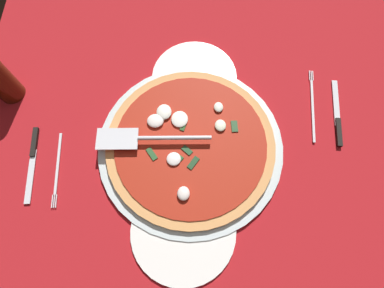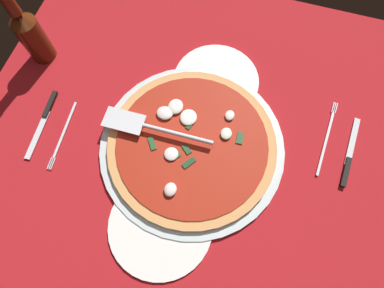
{
  "view_description": "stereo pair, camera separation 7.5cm",
  "coord_description": "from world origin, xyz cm",
  "px_view_note": "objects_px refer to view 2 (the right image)",
  "views": [
    {
      "loc": [
        24.11,
        -0.36,
        72.17
      ],
      "look_at": [
        -2.85,
        -0.72,
        2.41
      ],
      "focal_mm": 29.22,
      "sensor_mm": 36.0,
      "label": 1
    },
    {
      "loc": [
        22.97,
        7.03,
        72.17
      ],
      "look_at": [
        -2.85,
        -0.72,
        2.41
      ],
      "focal_mm": 29.22,
      "sensor_mm": 36.0,
      "label": 2
    }
  ],
  "objects_px": {
    "pizza": "(192,144)",
    "place_setting_near": "(54,127)",
    "dinner_plate_right": "(161,225)",
    "pizza_server": "(151,127)",
    "place_setting_far": "(338,148)",
    "beer_bottle": "(30,33)",
    "dinner_plate_left": "(217,81)"
  },
  "relations": [
    {
      "from": "pizza",
      "to": "place_setting_near",
      "type": "relative_size",
      "value": 2.02
    },
    {
      "from": "dinner_plate_right",
      "to": "pizza_server",
      "type": "bearing_deg",
      "value": -156.55
    },
    {
      "from": "place_setting_near",
      "to": "pizza",
      "type": "bearing_deg",
      "value": 93.72
    },
    {
      "from": "place_setting_far",
      "to": "dinner_plate_right",
      "type": "bearing_deg",
      "value": 134.97
    },
    {
      "from": "dinner_plate_right",
      "to": "pizza",
      "type": "height_order",
      "value": "pizza"
    },
    {
      "from": "pizza_server",
      "to": "place_setting_far",
      "type": "xyz_separation_m",
      "value": [
        -0.09,
        0.45,
        -0.04
      ]
    },
    {
      "from": "pizza",
      "to": "beer_bottle",
      "type": "bearing_deg",
      "value": -107.06
    },
    {
      "from": "dinner_plate_right",
      "to": "place_setting_near",
      "type": "xyz_separation_m",
      "value": [
        -0.15,
        -0.34,
        -0.0
      ]
    },
    {
      "from": "dinner_plate_left",
      "to": "pizza",
      "type": "bearing_deg",
      "value": -3.25
    },
    {
      "from": "dinner_plate_left",
      "to": "pizza",
      "type": "height_order",
      "value": "pizza"
    },
    {
      "from": "dinner_plate_right",
      "to": "place_setting_far",
      "type": "bearing_deg",
      "value": 130.09
    },
    {
      "from": "beer_bottle",
      "to": "place_setting_near",
      "type": "bearing_deg",
      "value": 31.88
    },
    {
      "from": "pizza_server",
      "to": "place_setting_near",
      "type": "relative_size",
      "value": 1.34
    },
    {
      "from": "dinner_plate_left",
      "to": "pizza_server",
      "type": "relative_size",
      "value": 0.83
    },
    {
      "from": "dinner_plate_right",
      "to": "pizza",
      "type": "relative_size",
      "value": 0.57
    },
    {
      "from": "dinner_plate_left",
      "to": "pizza_server",
      "type": "distance_m",
      "value": 0.23
    },
    {
      "from": "place_setting_near",
      "to": "pizza_server",
      "type": "bearing_deg",
      "value": 97.73
    },
    {
      "from": "pizza",
      "to": "pizza_server",
      "type": "height_order",
      "value": "pizza_server"
    },
    {
      "from": "dinner_plate_left",
      "to": "beer_bottle",
      "type": "relative_size",
      "value": 0.95
    },
    {
      "from": "place_setting_far",
      "to": "beer_bottle",
      "type": "relative_size",
      "value": 0.97
    },
    {
      "from": "pizza",
      "to": "place_setting_near",
      "type": "xyz_separation_m",
      "value": [
        0.05,
        -0.35,
        -0.02
      ]
    },
    {
      "from": "beer_bottle",
      "to": "pizza_server",
      "type": "bearing_deg",
      "value": 69.14
    },
    {
      "from": "dinner_plate_right",
      "to": "place_setting_far",
      "type": "xyz_separation_m",
      "value": [
        -0.3,
        0.36,
        -0.0
      ]
    },
    {
      "from": "place_setting_far",
      "to": "beer_bottle",
      "type": "distance_m",
      "value": 0.82
    },
    {
      "from": "pizza",
      "to": "place_setting_far",
      "type": "distance_m",
      "value": 0.36
    },
    {
      "from": "dinner_plate_left",
      "to": "beer_bottle",
      "type": "height_order",
      "value": "beer_bottle"
    },
    {
      "from": "pizza_server",
      "to": "dinner_plate_left",
      "type": "bearing_deg",
      "value": -121.11
    },
    {
      "from": "place_setting_near",
      "to": "place_setting_far",
      "type": "height_order",
      "value": "same"
    },
    {
      "from": "dinner_plate_right",
      "to": "pizza",
      "type": "xyz_separation_m",
      "value": [
        -0.2,
        0.01,
        0.02
      ]
    },
    {
      "from": "place_setting_near",
      "to": "place_setting_far",
      "type": "xyz_separation_m",
      "value": [
        -0.15,
        0.69,
        -0.0
      ]
    },
    {
      "from": "dinner_plate_left",
      "to": "dinner_plate_right",
      "type": "bearing_deg",
      "value": -3.31
    },
    {
      "from": "dinner_plate_right",
      "to": "place_setting_far",
      "type": "relative_size",
      "value": 1.02
    }
  ]
}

